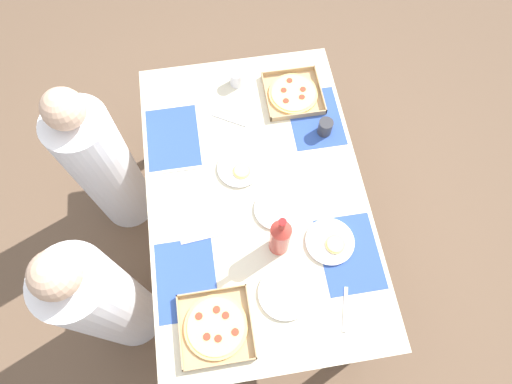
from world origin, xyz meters
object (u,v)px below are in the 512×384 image
Objects in this scene: pizza_box_corner_left at (216,327)px; plate_middle at (239,168)px; cup_red at (325,127)px; pizza_box_corner_right at (293,94)px; plate_far_left at (285,293)px; soda_bottle at (280,237)px; plate_far_right at (330,242)px; diner_right_seat at (105,168)px; cup_clear_right at (237,78)px; plate_near_right at (276,209)px; diner_left_seat at (106,302)px.

plate_middle is (0.72, -0.20, -0.00)m from pizza_box_corner_left.
cup_red is (0.86, -0.66, 0.03)m from pizza_box_corner_left.
pizza_box_corner_right reaches higher than plate_far_left.
plate_middle is at bearing 16.17° from soda_bottle.
plate_far_right is 0.59m from cup_red.
soda_bottle reaches higher than plate_far_right.
cup_clear_right is at bearing -69.99° from diner_right_seat.
cup_clear_right is at bearing 6.00° from plate_near_right.
pizza_box_corner_left is 3.54× the size of cup_red.
cup_red is at bearing -133.17° from cup_clear_right.
diner_left_seat reaches higher than cup_red.
cup_red is at bearing -24.19° from plate_far_left.
plate_far_right is (-0.83, -0.01, -0.00)m from pizza_box_corner_right.
plate_far_left and plate_near_right have the same top height.
soda_bottle is 0.27× the size of diner_left_seat.
plate_far_left is (0.09, -0.31, -0.00)m from pizza_box_corner_left.
plate_far_left is at bearing 167.04° from pizza_box_corner_right.
plate_near_right is (0.39, -0.03, 0.00)m from plate_far_left.
plate_middle is 2.46× the size of cup_clear_right.
pizza_box_corner_left is 1.37× the size of plate_far_right.
soda_bottle is (0.02, 0.23, 0.12)m from plate_far_right.
diner_right_seat is (0.73, 0.00, -0.01)m from diner_left_seat.
cup_red is (0.58, -0.10, 0.03)m from plate_far_right.
plate_middle is at bearing -55.19° from diner_left_seat.
pizza_box_corner_left is 0.75m from plate_middle.
diner_left_seat reaches higher than plate_far_left.
plate_near_right is (0.20, 0.21, -0.00)m from plate_far_right.
soda_bottle is at bearing -84.14° from diner_left_seat.
plate_near_right is at bearing 162.06° from pizza_box_corner_right.
cup_clear_right reaches higher than plate_far_right.
plate_far_left is 0.39m from plate_near_right.
diner_right_seat is (0.23, 0.72, -0.22)m from plate_middle.
cup_red reaches higher than plate_near_right.
diner_right_seat is (-0.16, 1.06, -0.23)m from pizza_box_corner_right.
pizza_box_corner_right is at bearing -17.94° from plate_near_right.
plate_far_left is 2.70× the size of cup_clear_right.
plate_near_right is at bearing 47.60° from plate_far_right.
diner_left_seat is at bearing 118.72° from cup_red.
soda_bottle is at bearing 84.69° from plate_far_right.
soda_bottle is at bearing -2.87° from plate_far_left.
cup_clear_right is 1.30m from diner_left_seat.
soda_bottle is (-0.17, 0.02, 0.12)m from plate_near_right.
pizza_box_corner_left is 1.09m from cup_red.
cup_red is (0.77, -0.35, 0.03)m from plate_far_left.
diner_left_seat is (-0.50, 0.72, -0.21)m from plate_middle.
pizza_box_corner_right is 1.33× the size of plate_far_right.
plate_far_left is (-0.63, -0.11, -0.00)m from plate_middle.
diner_right_seat is at bearing 98.58° from pizza_box_corner_right.
diner_right_seat is (0.86, 0.83, -0.22)m from plate_far_left.
plate_far_left is 0.72× the size of soda_bottle.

